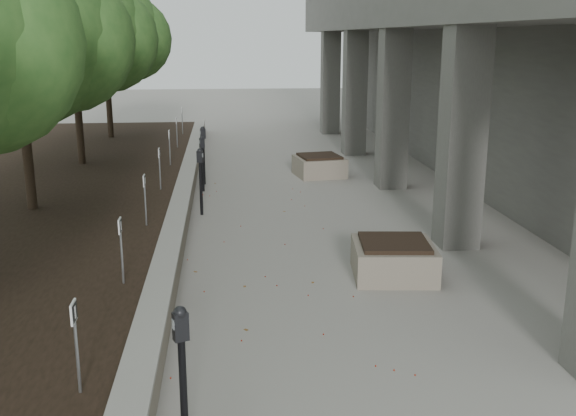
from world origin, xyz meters
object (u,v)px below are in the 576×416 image
parking_meter_2 (183,386)px  planter_front (394,258)px  crabapple_tree_4 (74,63)px  parking_meter_4 (204,156)px  parking_meter_3 (201,182)px  crabapple_tree_5 (106,57)px  crabapple_tree_3 (19,73)px  planter_back (319,165)px  parking_meter_5 (203,164)px

parking_meter_2 → planter_front: (3.12, 4.60, -0.47)m
crabapple_tree_4 → parking_meter_2: bearing=-75.1°
parking_meter_4 → planter_front: (3.24, -7.30, -0.47)m
parking_meter_3 → parking_meter_4: (-0.02, 3.12, 0.03)m
crabapple_tree_5 → parking_meter_4: 7.46m
crabapple_tree_3 → planter_back: crabapple_tree_3 is taller
crabapple_tree_4 → parking_meter_3: bearing=-52.0°
planter_front → planter_back: (-0.05, 8.10, -0.00)m
crabapple_tree_4 → parking_meter_2: crabapple_tree_4 is taller
parking_meter_2 → planter_back: 13.08m
crabapple_tree_5 → parking_meter_3: (3.40, -9.34, -2.38)m
parking_meter_3 → planter_back: parking_meter_3 is taller
planter_front → crabapple_tree_5: bearing=116.1°
parking_meter_3 → parking_meter_4: 3.12m
parking_meter_2 → parking_meter_5: parking_meter_2 is taller
crabapple_tree_5 → planter_front: bearing=-63.9°
parking_meter_5 → parking_meter_2: bearing=-109.3°
crabapple_tree_4 → parking_meter_5: (3.37, -2.05, -2.41)m
parking_meter_2 → parking_meter_4: (-0.12, 11.91, 0.00)m
crabapple_tree_4 → parking_meter_3: crabapple_tree_4 is taller
crabapple_tree_3 → crabapple_tree_5: 10.00m
parking_meter_2 → planter_back: size_ratio=1.20×
crabapple_tree_5 → parking_meter_4: crabapple_tree_5 is taller
crabapple_tree_5 → parking_meter_4: bearing=-61.5°
parking_meter_4 → crabapple_tree_3: bearing=-148.4°
parking_meter_2 → parking_meter_5: bearing=69.3°
crabapple_tree_3 → parking_meter_5: size_ratio=3.86×
parking_meter_3 → planter_back: (3.17, 3.92, -0.44)m
crabapple_tree_5 → parking_meter_3: size_ratio=3.68×
parking_meter_4 → planter_back: size_ratio=1.21×
crabapple_tree_3 → planter_front: size_ratio=4.23×
parking_meter_5 → crabapple_tree_5: bearing=95.6°
parking_meter_3 → planter_front: bearing=-33.5°
parking_meter_5 → planter_back: 3.60m
parking_meter_5 → planter_back: parking_meter_5 is taller
parking_meter_3 → parking_meter_4: parking_meter_4 is taller
crabapple_tree_3 → parking_meter_5: 5.09m
parking_meter_5 → planter_front: 7.26m
crabapple_tree_3 → parking_meter_2: 9.16m
crabapple_tree_5 → parking_meter_2: size_ratio=3.55×
crabapple_tree_5 → parking_meter_2: (3.50, -18.13, -2.35)m
crabapple_tree_4 → planter_back: crabapple_tree_4 is taller
crabapple_tree_3 → parking_meter_3: size_ratio=3.68×
crabapple_tree_4 → planter_front: crabapple_tree_4 is taller
crabapple_tree_3 → parking_meter_4: 5.59m
crabapple_tree_3 → parking_meter_2: crabapple_tree_3 is taller
parking_meter_4 → planter_back: bearing=-2.6°
crabapple_tree_4 → parking_meter_5: bearing=-31.2°
crabapple_tree_3 → crabapple_tree_4: 5.00m
parking_meter_2 → planter_front: size_ratio=1.19×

